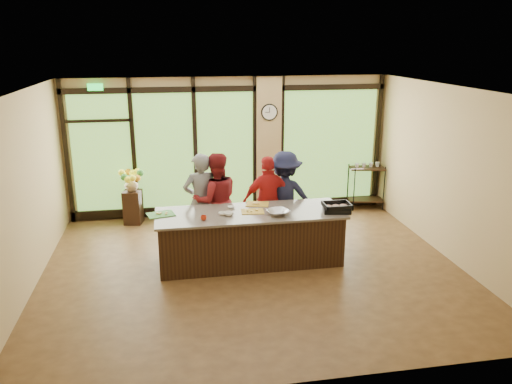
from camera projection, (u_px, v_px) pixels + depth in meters
name	position (u px, v px, depth m)	size (l,w,h in m)	color
floor	(253.00, 269.00, 8.49)	(7.00, 7.00, 0.00)	#4C321B
ceiling	(253.00, 90.00, 7.61)	(7.00, 7.00, 0.00)	silver
back_wall	(230.00, 147.00, 10.88)	(7.00, 7.00, 0.00)	tan
left_wall	(23.00, 195.00, 7.47)	(6.00, 6.00, 0.00)	tan
right_wall	(452.00, 174.00, 8.64)	(6.00, 6.00, 0.00)	tan
window_wall	(238.00, 152.00, 10.89)	(6.90, 0.12, 3.00)	tan
island_base	(250.00, 238.00, 8.65)	(3.10, 1.00, 0.88)	black
countertop	(250.00, 213.00, 8.51)	(3.20, 1.10, 0.04)	gray
wall_clock	(269.00, 112.00, 10.68)	(0.36, 0.04, 0.36)	black
cook_left	(201.00, 201.00, 9.16)	(0.65, 0.43, 1.80)	slate
cook_midleft	(216.00, 201.00, 9.19)	(0.87, 0.68, 1.79)	maroon
cook_midright	(269.00, 201.00, 9.29)	(1.00, 0.42, 1.71)	red
cook_right	(285.00, 197.00, 9.46)	(1.14, 0.65, 1.76)	#161831
roasting_pan	(337.00, 209.00, 8.52)	(0.46, 0.35, 0.08)	black
mixing_bowl	(278.00, 213.00, 8.35)	(0.36, 0.36, 0.09)	silver
cutting_board_left	(161.00, 214.00, 8.37)	(0.44, 0.33, 0.01)	#3E8D33
cutting_board_center	(253.00, 211.00, 8.52)	(0.38, 0.29, 0.01)	gold
cutting_board_right	(257.00, 204.00, 8.90)	(0.40, 0.30, 0.01)	gold
prep_bowl_near	(229.00, 214.00, 8.34)	(0.17, 0.17, 0.05)	white
prep_bowl_mid	(223.00, 214.00, 8.37)	(0.14, 0.14, 0.04)	white
prep_bowl_far	(231.00, 207.00, 8.71)	(0.12, 0.12, 0.03)	white
red_ramekin	(204.00, 218.00, 8.11)	(0.10, 0.10, 0.08)	red
flower_stand	(133.00, 207.00, 10.52)	(0.36, 0.36, 0.71)	black
flower_vase	(131.00, 184.00, 10.37)	(0.28, 0.28, 0.30)	#90764E
bar_cart	(366.00, 181.00, 11.41)	(0.85, 0.59, 1.07)	black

